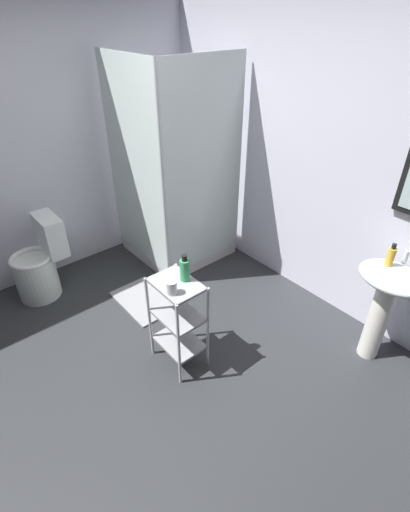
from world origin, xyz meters
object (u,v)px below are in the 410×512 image
at_px(body_wash_bottle_green, 185,269).
at_px(hand_soap_bottle, 391,256).
at_px(shower_stall, 175,218).
at_px(storage_cart, 178,317).
at_px(toilet, 40,265).
at_px(pedestal_sink, 386,296).
at_px(rinse_cup, 172,288).
at_px(bath_mat, 144,300).

bearing_deg(body_wash_bottle_green, hand_soap_bottle, 52.99).
distance_m(shower_stall, storage_cart, 1.45).
bearing_deg(hand_soap_bottle, storage_cart, -125.63).
bearing_deg(toilet, pedestal_sink, 34.71).
relative_size(hand_soap_bottle, rinse_cup, 1.83).
relative_size(shower_stall, toilet, 2.63).
height_order(storage_cart, hand_soap_bottle, hand_soap_bottle).
distance_m(storage_cart, rinse_cup, 0.37).
bearing_deg(hand_soap_bottle, shower_stall, -170.42).
bearing_deg(body_wash_bottle_green, storage_cart, -98.06).
bearing_deg(pedestal_sink, body_wash_bottle_green, -129.37).
xyz_separation_m(pedestal_sink, bath_mat, (-1.67, -1.01, -0.57)).
distance_m(toilet, storage_cart, 1.55).
distance_m(shower_stall, toilet, 1.37).
bearing_deg(bath_mat, rinse_cup, -15.92).
relative_size(toilet, bath_mat, 1.27).
height_order(hand_soap_bottle, bath_mat, hand_soap_bottle).
xyz_separation_m(shower_stall, bath_mat, (0.41, -0.69, -0.45)).
distance_m(rinse_cup, bath_mat, 1.16).
distance_m(shower_stall, hand_soap_bottle, 2.10).
bearing_deg(shower_stall, pedestal_sink, 8.83).
bearing_deg(pedestal_sink, hand_soap_bottle, 163.19).
height_order(shower_stall, pedestal_sink, shower_stall).
bearing_deg(pedestal_sink, bath_mat, -148.75).
bearing_deg(hand_soap_bottle, body_wash_bottle_green, -127.01).
bearing_deg(pedestal_sink, storage_cart, -127.91).
relative_size(pedestal_sink, hand_soap_bottle, 4.78).
bearing_deg(toilet, shower_stall, 77.40).
xyz_separation_m(body_wash_bottle_green, bath_mat, (-0.77, 0.08, -0.82)).
xyz_separation_m(toilet, storage_cart, (1.47, 0.48, 0.12)).
height_order(pedestal_sink, rinse_cup, rinse_cup).
xyz_separation_m(shower_stall, rinse_cup, (1.24, -0.93, 0.32)).
bearing_deg(pedestal_sink, shower_stall, -171.17).
distance_m(pedestal_sink, hand_soap_bottle, 0.31).
bearing_deg(body_wash_bottle_green, shower_stall, 146.97).
distance_m(hand_soap_bottle, body_wash_bottle_green, 1.39).
bearing_deg(pedestal_sink, toilet, -145.29).
relative_size(body_wash_bottle_green, bath_mat, 0.33).
height_order(pedestal_sink, bath_mat, pedestal_sink).
height_order(shower_stall, hand_soap_bottle, shower_stall).
xyz_separation_m(shower_stall, toilet, (-0.30, -1.33, -0.15)).
distance_m(pedestal_sink, body_wash_bottle_green, 1.44).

